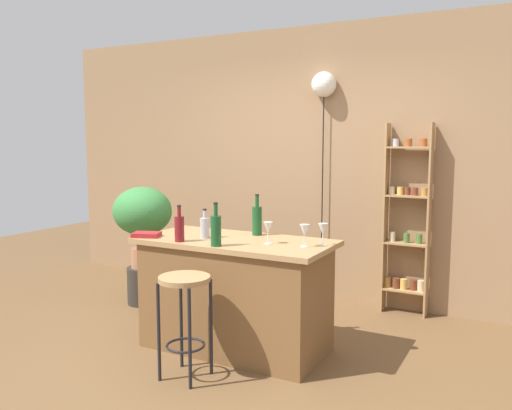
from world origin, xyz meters
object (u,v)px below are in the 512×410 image
(plant_stool, at_px, (144,285))
(bottle_spirits_clear, at_px, (216,230))
(wine_glass_left, at_px, (268,228))
(bottle_wine_red, at_px, (205,227))
(wine_glass_right, at_px, (305,231))
(wine_glass_center, at_px, (323,230))
(spice_shelf, at_px, (407,222))
(potted_plant, at_px, (142,214))
(bottle_vinegar, at_px, (179,228))
(cookbook, at_px, (147,235))
(pendant_globe_light, at_px, (324,87))
(bar_stool, at_px, (185,302))
(bottle_sauce_amber, at_px, (257,220))

(plant_stool, xyz_separation_m, bottle_spirits_clear, (1.42, -0.87, 0.82))
(plant_stool, distance_m, wine_glass_left, 1.99)
(bottle_wine_red, height_order, wine_glass_right, bottle_wine_red)
(plant_stool, height_order, wine_glass_center, wine_glass_center)
(wine_glass_center, bearing_deg, spice_shelf, 77.86)
(potted_plant, relative_size, bottle_wine_red, 3.51)
(potted_plant, relative_size, bottle_vinegar, 2.92)
(plant_stool, height_order, cookbook, cookbook)
(bottle_wine_red, xyz_separation_m, pendant_globe_light, (0.37, 1.60, 1.21))
(wine_glass_center, bearing_deg, bar_stool, -135.74)
(wine_glass_center, height_order, wine_glass_right, same)
(wine_glass_right, bearing_deg, bottle_spirits_clear, -154.30)
(spice_shelf, height_order, plant_stool, spice_shelf)
(wine_glass_left, relative_size, wine_glass_right, 1.00)
(wine_glass_left, bearing_deg, bottle_sauce_amber, 130.75)
(bottle_sauce_amber, xyz_separation_m, wine_glass_left, (0.24, -0.28, -0.01))
(bottle_spirits_clear, xyz_separation_m, bottle_wine_red, (-0.25, 0.23, -0.03))
(potted_plant, distance_m, wine_glass_left, 1.82)
(bar_stool, distance_m, cookbook, 0.82)
(bar_stool, height_order, bottle_vinegar, bottle_vinegar)
(bottle_spirits_clear, distance_m, bottle_vinegar, 0.34)
(potted_plant, distance_m, pendant_globe_light, 2.21)
(bottle_spirits_clear, bearing_deg, spice_shelf, 61.32)
(spice_shelf, xyz_separation_m, pendant_globe_light, (-0.86, 0.04, 1.30))
(potted_plant, relative_size, cookbook, 3.89)
(pendant_globe_light, bearing_deg, wine_glass_right, -73.50)
(bar_stool, height_order, wine_glass_center, wine_glass_center)
(wine_glass_center, bearing_deg, cookbook, -166.27)
(wine_glass_left, xyz_separation_m, cookbook, (-0.98, -0.20, -0.10))
(bottle_spirits_clear, bearing_deg, plant_stool, 148.59)
(bottle_wine_red, xyz_separation_m, cookbook, (-0.44, -0.18, -0.07))
(potted_plant, xyz_separation_m, bottle_vinegar, (1.08, -0.85, 0.07))
(potted_plant, xyz_separation_m, bottle_sauce_amber, (1.47, -0.33, 0.10))
(bar_stool, height_order, bottle_spirits_clear, bottle_spirits_clear)
(cookbook, bearing_deg, bar_stool, -51.91)
(plant_stool, bearing_deg, cookbook, -48.11)
(spice_shelf, distance_m, wine_glass_left, 1.69)
(spice_shelf, height_order, bottle_wine_red, spice_shelf)
(wine_glass_right, bearing_deg, bar_stool, -136.34)
(bottle_spirits_clear, distance_m, wine_glass_right, 0.64)
(bottle_wine_red, relative_size, wine_glass_right, 1.42)
(bar_stool, relative_size, bottle_sauce_amber, 2.16)
(wine_glass_center, relative_size, wine_glass_right, 1.00)
(wine_glass_center, distance_m, cookbook, 1.41)
(potted_plant, height_order, wine_glass_left, potted_plant)
(bottle_vinegar, distance_m, cookbook, 0.36)
(spice_shelf, bearing_deg, wine_glass_left, -114.06)
(spice_shelf, bearing_deg, bottle_sauce_amber, -126.48)
(bar_stool, xyz_separation_m, bottle_spirits_clear, (0.05, 0.32, 0.46))
(potted_plant, relative_size, pendant_globe_light, 0.35)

